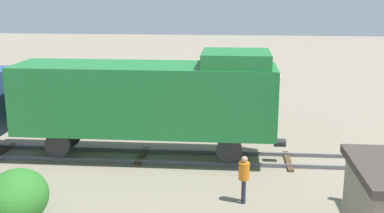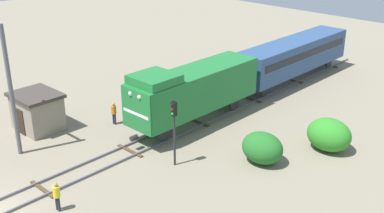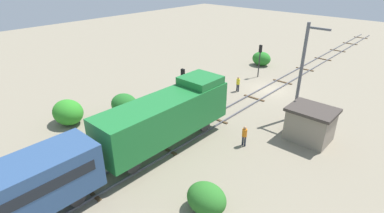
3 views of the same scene
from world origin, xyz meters
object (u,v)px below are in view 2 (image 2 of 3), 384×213
Objects in this scene: traffic_signal_mid at (174,122)px; worker_near_track at (57,194)px; worker_by_signal at (114,112)px; relay_hut at (37,111)px; passenger_car_leading at (294,54)px; catenary_mast at (10,88)px; locomotive at (193,89)px.

traffic_signal_mid is 2.51× the size of worker_near_track.
traffic_signal_mid is 7.99m from worker_near_track.
relay_hut reaches higher than worker_by_signal.
catenary_mast is at bearing -101.68° from passenger_car_leading.
catenary_mast is (-5.06, -24.45, 2.02)m from passenger_car_leading.
worker_near_track is 0.49× the size of relay_hut.
passenger_car_leading is 4.00× the size of relay_hut.
traffic_signal_mid is 10.44m from catenary_mast.
passenger_car_leading is 17.91m from worker_by_signal.
locomotive is 0.83× the size of passenger_car_leading.
traffic_signal_mid is at bearing -117.61° from worker_near_track.
passenger_car_leading is 1.63× the size of catenary_mast.
locomotive is 6.82× the size of worker_near_track.
relay_hut is (-9.90, 4.60, 0.40)m from worker_near_track.
worker_near_track is 0.20× the size of catenary_mast.
worker_by_signal is 7.99m from catenary_mast.
worker_near_track is 10.92m from relay_hut.
catenary_mast reaches higher than passenger_car_leading.
relay_hut is (-2.44, 2.83, -3.15)m from catenary_mast.
traffic_signal_mid is 7.94m from worker_by_signal.
traffic_signal_mid reaches higher than relay_hut.
catenary_mast reaches higher than worker_near_track.
catenary_mast is (-5.06, -11.12, 1.77)m from locomotive.
worker_by_signal is 0.49× the size of relay_hut.
locomotive is at bearing 47.87° from relay_hut.
worker_by_signal is 5.42m from relay_hut.
catenary_mast is 2.46× the size of relay_hut.
locomotive is at bearing 123.16° from traffic_signal_mid.
locomotive is at bearing 87.20° from worker_by_signal.
passenger_car_leading is at bearing 90.00° from locomotive.
passenger_car_leading is at bearing -104.96° from worker_near_track.
worker_near_track is (-1.00, -7.68, -1.96)m from traffic_signal_mid.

